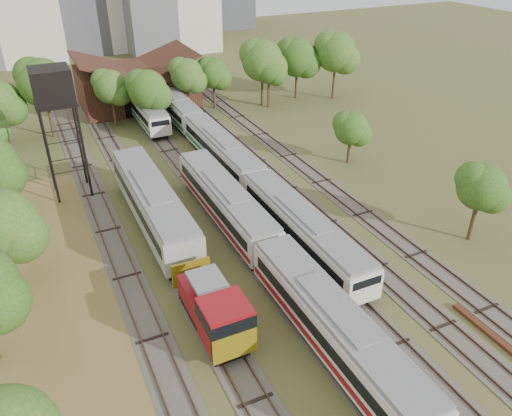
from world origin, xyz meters
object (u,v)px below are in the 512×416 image
railcar_green_set (222,152)px  water_tower (53,90)px  railcar_red_set (270,255)px  shunter_locomotive (216,312)px

railcar_green_set → water_tower: 17.96m
railcar_green_set → water_tower: (-15.70, 0.96, 8.66)m
railcar_red_set → water_tower: size_ratio=2.78×
shunter_locomotive → water_tower: water_tower is taller
railcar_green_set → shunter_locomotive: shunter_locomotive is taller
railcar_green_set → water_tower: bearing=176.5°
shunter_locomotive → railcar_green_set: bearing=67.0°
railcar_red_set → shunter_locomotive: size_ratio=4.27×
water_tower → shunter_locomotive: bearing=-76.9°
railcar_red_set → shunter_locomotive: bearing=-145.7°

